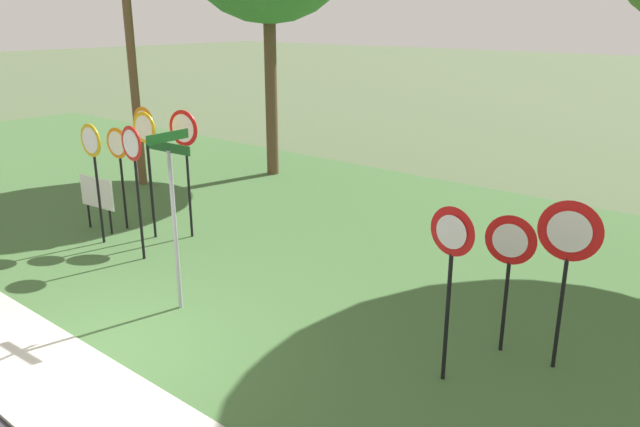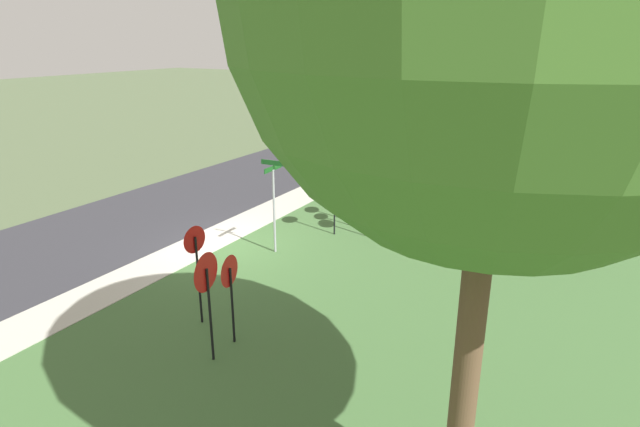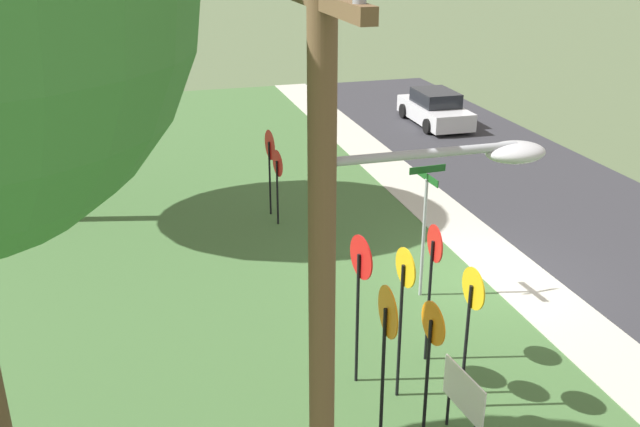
{
  "view_description": "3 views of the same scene",
  "coord_description": "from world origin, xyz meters",
  "px_view_note": "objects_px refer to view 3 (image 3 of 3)",
  "views": [
    {
      "loc": [
        7.46,
        -4.05,
        4.74
      ],
      "look_at": [
        0.76,
        4.05,
        1.34
      ],
      "focal_mm": 34.52,
      "sensor_mm": 36.0,
      "label": 1
    },
    {
      "loc": [
        12.26,
        10.48,
        6.52
      ],
      "look_at": [
        0.4,
        3.75,
        1.89
      ],
      "focal_mm": 29.08,
      "sensor_mm": 36.0,
      "label": 2
    },
    {
      "loc": [
        -12.83,
        7.55,
        7.54
      ],
      "look_at": [
        1.34,
        3.5,
        1.52
      ],
      "focal_mm": 39.42,
      "sensor_mm": 36.0,
      "label": 3
    }
  ],
  "objects_px": {
    "street_name_post": "(424,220)",
    "stop_sign_center_tall": "(403,293)",
    "stop_sign_near_left": "(360,277)",
    "stop_sign_far_left": "(433,265)",
    "stop_sign_far_center": "(471,309)",
    "yield_sign_near_right": "(270,152)",
    "yield_sign_far_left": "(278,170)",
    "parked_sedan_distant": "(435,109)",
    "yield_sign_near_left": "(325,160)",
    "utility_pole": "(338,311)",
    "notice_board": "(463,396)",
    "stop_sign_far_right": "(386,331)",
    "stop_sign_near_right": "(431,341)"
  },
  "relations": [
    {
      "from": "stop_sign_near_right",
      "to": "stop_sign_far_left",
      "type": "bearing_deg",
      "value": -29.32
    },
    {
      "from": "stop_sign_center_tall",
      "to": "notice_board",
      "type": "distance_m",
      "value": 1.84
    },
    {
      "from": "stop_sign_far_left",
      "to": "yield_sign_near_left",
      "type": "bearing_deg",
      "value": 3.25
    },
    {
      "from": "yield_sign_near_left",
      "to": "yield_sign_far_left",
      "type": "bearing_deg",
      "value": 81.8
    },
    {
      "from": "stop_sign_center_tall",
      "to": "notice_board",
      "type": "relative_size",
      "value": 2.23
    },
    {
      "from": "stop_sign_near_right",
      "to": "parked_sedan_distant",
      "type": "bearing_deg",
      "value": -29.64
    },
    {
      "from": "stop_sign_far_right",
      "to": "yield_sign_near_left",
      "type": "xyz_separation_m",
      "value": [
        8.68,
        -1.6,
        -0.19
      ]
    },
    {
      "from": "stop_sign_near_left",
      "to": "stop_sign_far_left",
      "type": "bearing_deg",
      "value": -87.61
    },
    {
      "from": "stop_sign_far_center",
      "to": "stop_sign_center_tall",
      "type": "height_order",
      "value": "stop_sign_center_tall"
    },
    {
      "from": "stop_sign_near_left",
      "to": "stop_sign_far_right",
      "type": "xyz_separation_m",
      "value": [
        -1.62,
        0.14,
        -0.06
      ]
    },
    {
      "from": "stop_sign_far_center",
      "to": "stop_sign_center_tall",
      "type": "bearing_deg",
      "value": 55.82
    },
    {
      "from": "stop_sign_near_right",
      "to": "stop_sign_far_right",
      "type": "bearing_deg",
      "value": 86.35
    },
    {
      "from": "stop_sign_far_left",
      "to": "street_name_post",
      "type": "height_order",
      "value": "street_name_post"
    },
    {
      "from": "stop_sign_far_right",
      "to": "utility_pole",
      "type": "height_order",
      "value": "utility_pole"
    },
    {
      "from": "stop_sign_near_right",
      "to": "parked_sedan_distant",
      "type": "height_order",
      "value": "stop_sign_near_right"
    },
    {
      "from": "stop_sign_far_left",
      "to": "stop_sign_center_tall",
      "type": "height_order",
      "value": "stop_sign_center_tall"
    },
    {
      "from": "stop_sign_far_left",
      "to": "parked_sedan_distant",
      "type": "distance_m",
      "value": 17.3
    },
    {
      "from": "yield_sign_near_right",
      "to": "parked_sedan_distant",
      "type": "distance_m",
      "value": 11.63
    },
    {
      "from": "stop_sign_far_right",
      "to": "yield_sign_near_right",
      "type": "distance_m",
      "value": 9.73
    },
    {
      "from": "stop_sign_far_left",
      "to": "yield_sign_far_left",
      "type": "height_order",
      "value": "stop_sign_far_left"
    },
    {
      "from": "yield_sign_near_left",
      "to": "yield_sign_far_left",
      "type": "relative_size",
      "value": 1.17
    },
    {
      "from": "street_name_post",
      "to": "stop_sign_center_tall",
      "type": "bearing_deg",
      "value": 147.74
    },
    {
      "from": "stop_sign_near_left",
      "to": "stop_sign_far_center",
      "type": "relative_size",
      "value": 1.09
    },
    {
      "from": "yield_sign_near_left",
      "to": "street_name_post",
      "type": "relative_size",
      "value": 0.82
    },
    {
      "from": "stop_sign_near_left",
      "to": "yield_sign_near_left",
      "type": "xyz_separation_m",
      "value": [
        7.06,
        -1.45,
        -0.25
      ]
    },
    {
      "from": "stop_sign_far_right",
      "to": "yield_sign_far_left",
      "type": "distance_m",
      "value": 8.99
    },
    {
      "from": "stop_sign_near_right",
      "to": "yield_sign_near_left",
      "type": "height_order",
      "value": "yield_sign_near_left"
    },
    {
      "from": "stop_sign_far_right",
      "to": "notice_board",
      "type": "relative_size",
      "value": 2.18
    },
    {
      "from": "stop_sign_near_left",
      "to": "yield_sign_far_left",
      "type": "bearing_deg",
      "value": -10.51
    },
    {
      "from": "yield_sign_near_left",
      "to": "notice_board",
      "type": "xyz_separation_m",
      "value": [
        -8.99,
        0.41,
        -0.98
      ]
    },
    {
      "from": "stop_sign_far_center",
      "to": "parked_sedan_distant",
      "type": "distance_m",
      "value": 18.63
    },
    {
      "from": "stop_sign_far_left",
      "to": "street_name_post",
      "type": "bearing_deg",
      "value": -17.46
    },
    {
      "from": "yield_sign_near_right",
      "to": "notice_board",
      "type": "distance_m",
      "value": 10.12
    },
    {
      "from": "stop_sign_near_right",
      "to": "yield_sign_near_right",
      "type": "bearing_deg",
      "value": -2.41
    },
    {
      "from": "stop_sign_near_left",
      "to": "parked_sedan_distant",
      "type": "height_order",
      "value": "stop_sign_near_left"
    },
    {
      "from": "stop_sign_far_center",
      "to": "stop_sign_center_tall",
      "type": "distance_m",
      "value": 1.09
    },
    {
      "from": "yield_sign_near_right",
      "to": "utility_pole",
      "type": "height_order",
      "value": "utility_pole"
    },
    {
      "from": "stop_sign_far_left",
      "to": "street_name_post",
      "type": "relative_size",
      "value": 0.91
    },
    {
      "from": "stop_sign_far_right",
      "to": "yield_sign_near_left",
      "type": "height_order",
      "value": "stop_sign_far_right"
    },
    {
      "from": "stop_sign_near_right",
      "to": "notice_board",
      "type": "bearing_deg",
      "value": -130.63
    },
    {
      "from": "stop_sign_far_left",
      "to": "yield_sign_far_left",
      "type": "distance_m",
      "value": 7.18
    },
    {
      "from": "stop_sign_center_tall",
      "to": "utility_pole",
      "type": "height_order",
      "value": "utility_pole"
    },
    {
      "from": "yield_sign_far_left",
      "to": "parked_sedan_distant",
      "type": "bearing_deg",
      "value": -53.96
    },
    {
      "from": "notice_board",
      "to": "stop_sign_near_right",
      "type": "bearing_deg",
      "value": 48.56
    },
    {
      "from": "yield_sign_near_right",
      "to": "utility_pole",
      "type": "bearing_deg",
      "value": 163.31
    },
    {
      "from": "yield_sign_near_right",
      "to": "utility_pole",
      "type": "xyz_separation_m",
      "value": [
        -12.76,
        2.07,
        2.49
      ]
    },
    {
      "from": "stop_sign_far_center",
      "to": "notice_board",
      "type": "relative_size",
      "value": 2.07
    },
    {
      "from": "stop_sign_near_left",
      "to": "parked_sedan_distant",
      "type": "bearing_deg",
      "value": -37.35
    },
    {
      "from": "stop_sign_far_center",
      "to": "yield_sign_near_right",
      "type": "distance_m",
      "value": 9.38
    },
    {
      "from": "yield_sign_near_right",
      "to": "stop_sign_far_left",
      "type": "bearing_deg",
      "value": -178.39
    }
  ]
}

